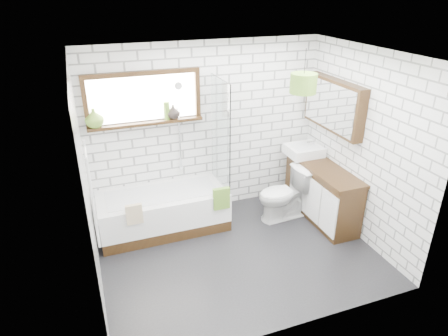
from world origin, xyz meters
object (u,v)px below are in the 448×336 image
object	(u,v)px
pendant	(303,83)
toilet	(284,194)
vanity	(321,192)
basin	(304,151)
bathtub	(163,211)

from	to	relation	value
pendant	toilet	bearing A→B (deg)	78.91
vanity	basin	bearing A→B (deg)	97.22
toilet	pendant	size ratio (longest dim) A/B	2.46
vanity	toilet	xyz separation A→B (m)	(-0.53, 0.16, -0.02)
vanity	pendant	xyz separation A→B (m)	(-0.61, -0.25, 1.69)
vanity	basin	xyz separation A→B (m)	(-0.06, 0.47, 0.48)
bathtub	vanity	size ratio (longest dim) A/B	1.23
bathtub	vanity	world-z (taller)	vanity
basin	pendant	xyz separation A→B (m)	(-0.55, -0.72, 1.21)
bathtub	toilet	world-z (taller)	toilet
bathtub	toilet	xyz separation A→B (m)	(1.71, -0.32, 0.11)
vanity	pendant	distance (m)	1.82
bathtub	basin	bearing A→B (deg)	-0.11
bathtub	vanity	distance (m)	2.29
bathtub	toilet	bearing A→B (deg)	-10.63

